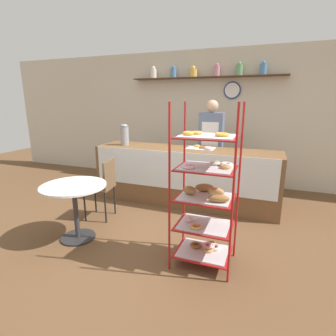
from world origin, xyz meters
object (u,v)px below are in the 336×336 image
(cafe_chair, at_px, (104,183))
(coffee_carafe, at_px, (125,135))
(pastry_rack, at_px, (206,197))
(person_worker, at_px, (211,144))
(donut_tray_counter, at_px, (203,148))
(cafe_table, at_px, (75,198))

(cafe_chair, relative_size, coffee_carafe, 2.40)
(pastry_rack, relative_size, person_worker, 0.99)
(donut_tray_counter, bearing_deg, coffee_carafe, -175.77)
(pastry_rack, relative_size, cafe_table, 2.16)
(person_worker, bearing_deg, cafe_table, -118.85)
(cafe_chair, relative_size, donut_tray_counter, 1.98)
(person_worker, xyz_separation_m, cafe_table, (-1.22, -2.21, -0.40))
(donut_tray_counter, bearing_deg, person_worker, 86.37)
(pastry_rack, height_order, cafe_table, pastry_rack)
(person_worker, distance_m, coffee_carafe, 1.55)
(cafe_chair, bearing_deg, person_worker, 133.15)
(cafe_chair, bearing_deg, donut_tray_counter, 123.36)
(pastry_rack, height_order, cafe_chair, pastry_rack)
(pastry_rack, distance_m, cafe_table, 1.63)
(cafe_chair, bearing_deg, coffee_carafe, -177.37)
(pastry_rack, xyz_separation_m, cafe_table, (-1.62, -0.07, -0.21))
(coffee_carafe, relative_size, donut_tray_counter, 0.83)
(person_worker, distance_m, cafe_table, 2.55)
(pastry_rack, bearing_deg, cafe_chair, 160.51)
(coffee_carafe, bearing_deg, cafe_chair, -78.77)
(coffee_carafe, bearing_deg, person_worker, 22.33)
(person_worker, xyz_separation_m, donut_tray_counter, (-0.03, -0.48, 0.01))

